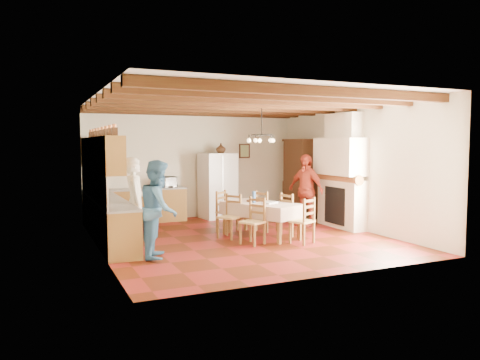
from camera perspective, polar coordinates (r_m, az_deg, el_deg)
name	(u,v)px	position (r m, az deg, el deg)	size (l,w,h in m)	color
floor	(241,238)	(10.31, 0.17, -7.13)	(6.00, 6.50, 0.02)	#4B1909
ceiling	(241,99)	(10.15, 0.18, 9.82)	(6.00, 6.50, 0.02)	beige
wall_back	(194,164)	(13.16, -5.66, 1.98)	(6.00, 0.02, 3.00)	beige
wall_front	(329,180)	(7.28, 10.76, -0.03)	(6.00, 0.02, 3.00)	beige
wall_left	(97,173)	(9.30, -16.99, 0.80)	(0.02, 6.50, 3.00)	beige
wall_right	(354,167)	(11.68, 13.77, 1.57)	(0.02, 6.50, 3.00)	beige
ceiling_beams	(241,104)	(10.14, 0.18, 9.25)	(6.00, 6.30, 0.16)	#37150C
lower_cabinets_left	(107,220)	(10.49, -15.88, -4.66)	(0.60, 4.30, 0.86)	brown
lower_cabinets_back	(142,206)	(12.55, -11.92, -3.12)	(2.30, 0.60, 0.86)	brown
countertop_left	(107,199)	(10.43, -15.94, -2.22)	(0.62, 4.30, 0.04)	gray
countertop_back	(141,189)	(12.50, -11.95, -1.07)	(2.34, 0.62, 0.04)	gray
backsplash_left	(93,184)	(10.37, -17.53, -0.52)	(0.03, 4.30, 0.60)	silver
backsplash_back	(139,176)	(12.75, -12.24, 0.47)	(2.30, 0.03, 0.60)	silver
upper_cabinets	(100,154)	(10.35, -16.74, 3.10)	(0.35, 4.20, 0.70)	brown
fireplace	(339,171)	(11.67, 12.04, 1.10)	(0.56, 1.60, 2.80)	beige
wall_picture	(244,151)	(13.69, 0.55, 3.56)	(0.34, 0.03, 0.42)	#331F16
refrigerator	(218,186)	(12.98, -2.74, -0.69)	(0.90, 0.74, 1.80)	silver
hutch	(299,178)	(13.30, 7.27, 0.25)	(0.51, 1.21, 2.19)	#341E0F
dining_table	(261,206)	(10.34, 2.62, -3.24)	(1.51, 1.94, 0.76)	silver
chandelier	(262,135)	(10.25, 2.65, 5.50)	(0.47, 0.47, 0.03)	black
chair_left_near	(252,221)	(9.58, 1.52, -5.04)	(0.42, 0.40, 0.96)	brown
chair_left_far	(229,216)	(10.22, -1.33, -4.45)	(0.42, 0.40, 0.96)	brown
chair_right_near	(292,214)	(10.64, 6.36, -4.12)	(0.42, 0.40, 0.96)	brown
chair_right_far	(267,211)	(11.07, 3.26, -3.77)	(0.42, 0.40, 0.96)	brown
chair_end_near	(302,220)	(9.77, 7.56, -4.90)	(0.42, 0.40, 0.96)	brown
chair_end_far	(227,211)	(11.02, -1.59, -3.80)	(0.42, 0.40, 0.96)	brown
person_man	(135,202)	(9.57, -12.66, -2.64)	(0.65, 0.43, 1.79)	white
person_woman_blue	(159,209)	(8.59, -9.86, -3.48)	(0.86, 0.67, 1.77)	teal
person_woman_red	(306,190)	(11.84, 8.00, -1.22)	(1.06, 0.44, 1.80)	#BF402B
microwave	(167,182)	(12.64, -8.94, -0.24)	(0.51, 0.34, 0.28)	silver
fridge_vase	(221,148)	(12.97, -2.35, 3.90)	(0.27, 0.27, 0.28)	#341E0F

